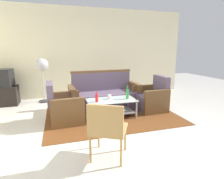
{
  "coord_description": "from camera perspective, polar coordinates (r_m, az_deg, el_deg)",
  "views": [
    {
      "loc": [
        -1.06,
        -3.0,
        1.53
      ],
      "look_at": [
        0.07,
        0.79,
        0.65
      ],
      "focal_mm": 29.42,
      "sensor_mm": 36.0,
      "label": 1
    }
  ],
  "objects": [
    {
      "name": "bottle_green",
      "position": [
        4.18,
        4.8,
        -1.35
      ],
      "size": [
        0.07,
        0.07,
        0.31
      ],
      "color": "#2D8C38",
      "rests_on": "coffee_table"
    },
    {
      "name": "bottle_red",
      "position": [
        3.95,
        -4.78,
        -2.67
      ],
      "size": [
        0.06,
        0.06,
        0.23
      ],
      "color": "red",
      "rests_on": "coffee_table"
    },
    {
      "name": "cup",
      "position": [
        4.17,
        -0.78,
        -2.32
      ],
      "size": [
        0.08,
        0.08,
        0.1
      ],
      "primitive_type": "cylinder",
      "color": "silver",
      "rests_on": "coffee_table"
    },
    {
      "name": "pedestal_fan",
      "position": [
        5.64,
        -20.92,
        6.45
      ],
      "size": [
        0.36,
        0.36,
        1.27
      ],
      "color": "#2D2D33",
      "rests_on": "ground"
    },
    {
      "name": "armchair_left",
      "position": [
        4.03,
        -14.52,
        -5.83
      ],
      "size": [
        0.73,
        0.79,
        0.85
      ],
      "rotation": [
        0.0,
        0.0,
        -1.52
      ],
      "color": "#5B4C60",
      "rests_on": "rug"
    },
    {
      "name": "wicker_chair",
      "position": [
        2.54,
        -1.47,
        -11.52
      ],
      "size": [
        0.65,
        0.65,
        0.84
      ],
      "rotation": [
        0.0,
        0.0,
        -0.49
      ],
      "color": "#AD844C",
      "rests_on": "ground"
    },
    {
      "name": "coffee_table",
      "position": [
        4.18,
        -0.24,
        -4.99
      ],
      "size": [
        1.1,
        0.6,
        0.4
      ],
      "color": "silver",
      "rests_on": "rug"
    },
    {
      "name": "wall_back",
      "position": [
        6.15,
        -6.86,
        11.23
      ],
      "size": [
        6.52,
        0.12,
        2.8
      ],
      "color": "beige",
      "rests_on": "ground"
    },
    {
      "name": "television",
      "position": [
        5.8,
        -31.46,
        3.06
      ],
      "size": [
        0.65,
        0.51,
        0.48
      ],
      "rotation": [
        0.0,
        0.0,
        3.03
      ],
      "color": "black",
      "rests_on": "tv_stand"
    },
    {
      "name": "couch",
      "position": [
        4.82,
        -2.34,
        -2.09
      ],
      "size": [
        1.83,
        0.82,
        0.96
      ],
      "rotation": [
        0.0,
        0.0,
        3.19
      ],
      "color": "#5B4C60",
      "rests_on": "rug"
    },
    {
      "name": "tv_stand",
      "position": [
        5.88,
        -30.92,
        -1.75
      ],
      "size": [
        0.8,
        0.5,
        0.52
      ],
      "primitive_type": "cube",
      "color": "black",
      "rests_on": "ground"
    },
    {
      "name": "rug",
      "position": [
        4.34,
        0.04,
        -8.04
      ],
      "size": [
        2.96,
        2.04,
        0.01
      ],
      "primitive_type": "cube",
      "color": "brown",
      "rests_on": "ground"
    },
    {
      "name": "armchair_right",
      "position": [
        4.76,
        12.06,
        -2.89
      ],
      "size": [
        0.72,
        0.78,
        0.85
      ],
      "rotation": [
        0.0,
        0.0,
        1.61
      ],
      "color": "#5B4C60",
      "rests_on": "rug"
    },
    {
      "name": "ground_plane",
      "position": [
        3.53,
        2.63,
        -13.15
      ],
      "size": [
        14.0,
        14.0,
        0.0
      ],
      "primitive_type": "plane",
      "color": "beige"
    }
  ]
}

